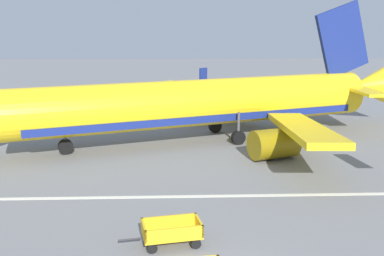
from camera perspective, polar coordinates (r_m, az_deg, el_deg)
apron_stripe at (r=25.86m, az=2.49°, el=-8.40°), size 120.00×0.36×0.01m
airplane at (r=37.36m, az=2.26°, el=3.10°), size 36.52×29.72×11.34m
baggage_cart_third_in_row at (r=20.36m, az=-2.56°, el=-12.69°), size 3.63×1.84×1.07m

